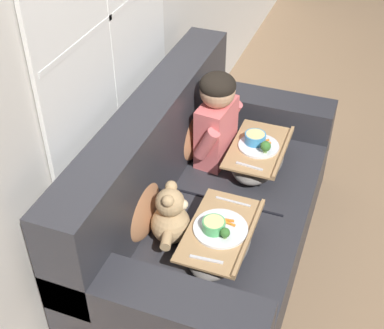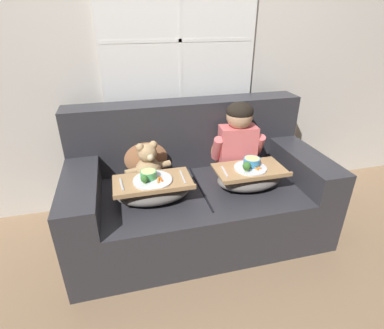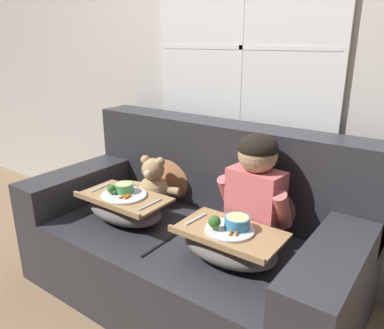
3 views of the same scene
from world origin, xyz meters
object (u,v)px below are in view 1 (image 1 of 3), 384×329
object	(u,v)px
couch	(202,208)
throw_pillow_behind_teddy	(138,202)
child_figure	(217,114)
lap_tray_child	(258,156)
lap_tray_teddy	(220,240)
teddy_bear	(171,218)
throw_pillow_behind_child	(189,126)

from	to	relation	value
couch	throw_pillow_behind_teddy	size ratio (longest dim) A/B	4.57
throw_pillow_behind_teddy	child_figure	distance (m)	0.69
lap_tray_child	lap_tray_teddy	distance (m)	0.66
lap_tray_child	lap_tray_teddy	xyz separation A→B (m)	(-0.66, -0.00, -0.00)
teddy_bear	lap_tray_teddy	distance (m)	0.24
teddy_bear	lap_tray_teddy	bearing A→B (deg)	-90.46
lap_tray_teddy	throw_pillow_behind_teddy	bearing A→B (deg)	89.87
throw_pillow_behind_teddy	couch	bearing A→B (deg)	-31.25
throw_pillow_behind_teddy	lap_tray_child	bearing A→B (deg)	-31.25
lap_tray_child	lap_tray_teddy	size ratio (longest dim) A/B	0.96
throw_pillow_behind_child	child_figure	distance (m)	0.20
child_figure	lap_tray_child	size ratio (longest dim) A/B	1.14
throw_pillow_behind_child	lap_tray_child	world-z (taller)	throw_pillow_behind_child
throw_pillow_behind_teddy	lap_tray_teddy	distance (m)	0.41
child_figure	lap_tray_child	distance (m)	0.32
throw_pillow_behind_teddy	lap_tray_teddy	size ratio (longest dim) A/B	0.79
couch	throw_pillow_behind_child	size ratio (longest dim) A/B	4.49
lap_tray_teddy	teddy_bear	bearing A→B (deg)	89.54
child_figure	lap_tray_teddy	bearing A→B (deg)	-160.03
throw_pillow_behind_child	teddy_bear	bearing A→B (deg)	-166.04
child_figure	teddy_bear	bearing A→B (deg)	-179.72
lap_tray_child	lap_tray_teddy	bearing A→B (deg)	-179.99
couch	child_figure	bearing A→B (deg)	6.86
throw_pillow_behind_child	teddy_bear	distance (m)	0.68
child_figure	teddy_bear	xyz separation A→B (m)	(-0.66, -0.00, -0.16)
child_figure	throw_pillow_behind_teddy	bearing A→B (deg)	166.32
couch	child_figure	distance (m)	0.50
throw_pillow_behind_teddy	lap_tray_teddy	xyz separation A→B (m)	(-0.00, -0.40, -0.10)
teddy_bear	throw_pillow_behind_teddy	bearing A→B (deg)	90.36
lap_tray_child	teddy_bear	bearing A→B (deg)	160.24
throw_pillow_behind_child	lap_tray_child	size ratio (longest dim) A/B	0.83
throw_pillow_behind_child	lap_tray_child	bearing A→B (deg)	-89.97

